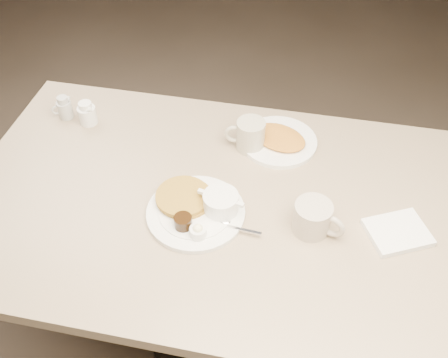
% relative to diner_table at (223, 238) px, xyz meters
% --- Properties ---
extents(diner_table, '(1.50, 0.90, 0.75)m').
position_rel_diner_table_xyz_m(diner_table, '(0.00, 0.00, 0.00)').
color(diner_table, tan).
rests_on(diner_table, ground).
extents(main_plate, '(0.35, 0.33, 0.07)m').
position_rel_diner_table_xyz_m(main_plate, '(-0.06, -0.06, 0.19)').
color(main_plate, white).
rests_on(main_plate, diner_table).
extents(coffee_mug_near, '(0.15, 0.13, 0.09)m').
position_rel_diner_table_xyz_m(coffee_mug_near, '(0.26, -0.05, 0.22)').
color(coffee_mug_near, '#BFB3A2').
rests_on(coffee_mug_near, diner_table).
extents(napkin, '(0.19, 0.18, 0.02)m').
position_rel_diner_table_xyz_m(napkin, '(0.48, -0.02, 0.18)').
color(napkin, white).
rests_on(napkin, diner_table).
extents(coffee_mug_far, '(0.13, 0.10, 0.10)m').
position_rel_diner_table_xyz_m(coffee_mug_far, '(0.04, 0.24, 0.22)').
color(coffee_mug_far, '#BDB8A1').
rests_on(coffee_mug_far, diner_table).
extents(creamer_left, '(0.07, 0.06, 0.08)m').
position_rel_diner_table_xyz_m(creamer_left, '(-0.59, 0.27, 0.21)').
color(creamer_left, '#B8B9B4').
rests_on(creamer_left, diner_table).
extents(creamer_right, '(0.08, 0.08, 0.08)m').
position_rel_diner_table_xyz_m(creamer_right, '(-0.51, 0.26, 0.21)').
color(creamer_right, white).
rests_on(creamer_right, diner_table).
extents(hash_plate, '(0.32, 0.32, 0.04)m').
position_rel_diner_table_xyz_m(hash_plate, '(0.12, 0.28, 0.18)').
color(hash_plate, white).
rests_on(hash_plate, diner_table).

